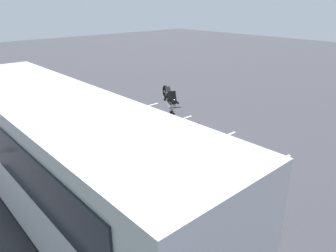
# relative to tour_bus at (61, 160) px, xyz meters

# --- Properties ---
(ground_plane) EXTENTS (80.00, 80.00, 0.00)m
(ground_plane) POSITION_rel_tour_bus_xyz_m (1.90, -4.80, -1.65)
(ground_plane) COLOR #38383D
(tour_bus) EXTENTS (10.42, 2.63, 3.25)m
(tour_bus) POSITION_rel_tour_bus_xyz_m (0.00, 0.00, 0.00)
(tour_bus) COLOR silver
(tour_bus) RESTS_ON ground_plane
(spectator_far_left) EXTENTS (0.57, 0.31, 1.70)m
(spectator_far_left) POSITION_rel_tour_bus_xyz_m (-2.48, -2.62, -0.64)
(spectator_far_left) COLOR black
(spectator_far_left) RESTS_ON ground_plane
(spectator_left) EXTENTS (0.57, 0.40, 1.72)m
(spectator_left) POSITION_rel_tour_bus_xyz_m (-1.57, -2.80, -0.62)
(spectator_left) COLOR #473823
(spectator_left) RESTS_ON ground_plane
(spectator_centre) EXTENTS (0.57, 0.31, 1.78)m
(spectator_centre) POSITION_rel_tour_bus_xyz_m (-0.28, -2.63, -0.58)
(spectator_centre) COLOR #473823
(spectator_centre) RESTS_ON ground_plane
(spectator_right) EXTENTS (0.57, 0.31, 1.82)m
(spectator_right) POSITION_rel_tour_bus_xyz_m (0.71, -2.71, -0.55)
(spectator_right) COLOR black
(spectator_right) RESTS_ON ground_plane
(spectator_far_right) EXTENTS (0.57, 0.33, 1.82)m
(spectator_far_right) POSITION_rel_tour_bus_xyz_m (2.05, -2.63, -0.55)
(spectator_far_right) COLOR #473823
(spectator_far_right) RESTS_ON ground_plane
(parked_motorcycle_silver) EXTENTS (2.05, 0.58, 0.99)m
(parked_motorcycle_silver) POSITION_rel_tour_bus_xyz_m (-2.59, -1.98, -1.16)
(parked_motorcycle_silver) COLOR black
(parked_motorcycle_silver) RESTS_ON ground_plane
(stunt_motorcycle) EXTENTS (1.89, 1.12, 1.66)m
(stunt_motorcycle) POSITION_rel_tour_bus_xyz_m (3.48, -6.87, -0.65)
(stunt_motorcycle) COLOR black
(stunt_motorcycle) RESTS_ON ground_plane
(traffic_cone) EXTENTS (0.34, 0.34, 0.63)m
(traffic_cone) POSITION_rel_tour_bus_xyz_m (1.42, -6.61, -1.34)
(traffic_cone) COLOR orange
(traffic_cone) RESTS_ON ground_plane
(bay_line_a) EXTENTS (0.11, 3.62, 0.01)m
(bay_line_a) POSITION_rel_tour_bus_xyz_m (-2.19, -5.86, -1.64)
(bay_line_a) COLOR white
(bay_line_a) RESTS_ON ground_plane
(bay_line_b) EXTENTS (0.11, 4.29, 0.01)m
(bay_line_b) POSITION_rel_tour_bus_xyz_m (0.53, -5.86, -1.64)
(bay_line_b) COLOR white
(bay_line_b) RESTS_ON ground_plane
(bay_line_c) EXTENTS (0.11, 4.49, 0.01)m
(bay_line_c) POSITION_rel_tour_bus_xyz_m (3.26, -5.86, -1.64)
(bay_line_c) COLOR white
(bay_line_c) RESTS_ON ground_plane
(bay_line_d) EXTENTS (0.11, 4.80, 0.01)m
(bay_line_d) POSITION_rel_tour_bus_xyz_m (5.98, -5.86, -1.64)
(bay_line_d) COLOR white
(bay_line_d) RESTS_ON ground_plane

